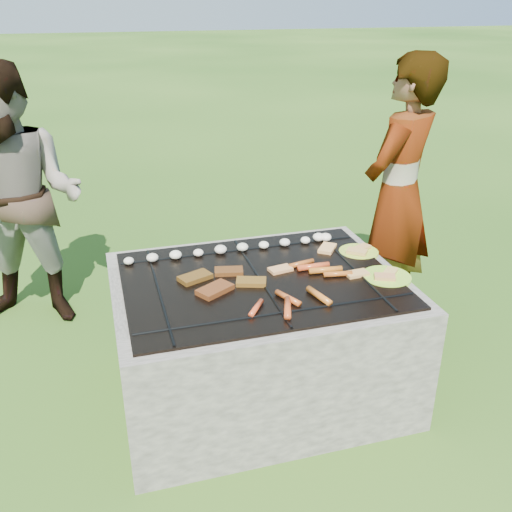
# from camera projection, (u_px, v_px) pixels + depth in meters

# --- Properties ---
(lawn) EXTENTS (60.00, 60.00, 0.00)m
(lawn) POSITION_uv_depth(u_px,v_px,m) (259.00, 388.00, 2.82)
(lawn) COLOR #1D4210
(lawn) RESTS_ON ground
(fire_pit) EXTENTS (1.30, 1.00, 0.62)m
(fire_pit) POSITION_uv_depth(u_px,v_px,m) (259.00, 340.00, 2.70)
(fire_pit) COLOR #A9A396
(fire_pit) RESTS_ON ground
(mushrooms) EXTENTS (1.05, 0.07, 0.04)m
(mushrooms) POSITION_uv_depth(u_px,v_px,m) (243.00, 247.00, 2.83)
(mushrooms) COLOR beige
(mushrooms) RESTS_ON fire_pit
(pork_slabs) EXTENTS (0.39, 0.29, 0.02)m
(pork_slabs) POSITION_uv_depth(u_px,v_px,m) (220.00, 281.00, 2.51)
(pork_slabs) COLOR brown
(pork_slabs) RESTS_ON fire_pit
(sausages) EXTENTS (0.55, 0.48, 0.03)m
(sausages) POSITION_uv_depth(u_px,v_px,m) (307.00, 284.00, 2.48)
(sausages) COLOR #C0621F
(sausages) RESTS_ON fire_pit
(bread_on_grate) EXTENTS (0.43, 0.40, 0.02)m
(bread_on_grate) POSITION_uv_depth(u_px,v_px,m) (322.00, 261.00, 2.71)
(bread_on_grate) COLOR tan
(bread_on_grate) RESTS_ON fire_pit
(plate_far) EXTENTS (0.24, 0.24, 0.03)m
(plate_far) POSITION_uv_depth(u_px,v_px,m) (359.00, 252.00, 2.83)
(plate_far) COLOR #FCFF3C
(plate_far) RESTS_ON fire_pit
(plate_near) EXTENTS (0.22, 0.22, 0.03)m
(plate_near) POSITION_uv_depth(u_px,v_px,m) (386.00, 277.00, 2.58)
(plate_near) COLOR #D7E637
(plate_near) RESTS_ON fire_pit
(cook) EXTENTS (0.66, 0.61, 1.52)m
(cook) POSITION_uv_depth(u_px,v_px,m) (398.00, 195.00, 3.16)
(cook) COLOR gray
(cook) RESTS_ON ground
(bystander) EXTENTS (0.86, 0.75, 1.48)m
(bystander) POSITION_uv_depth(u_px,v_px,m) (20.00, 201.00, 3.12)
(bystander) COLOR gray
(bystander) RESTS_ON ground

